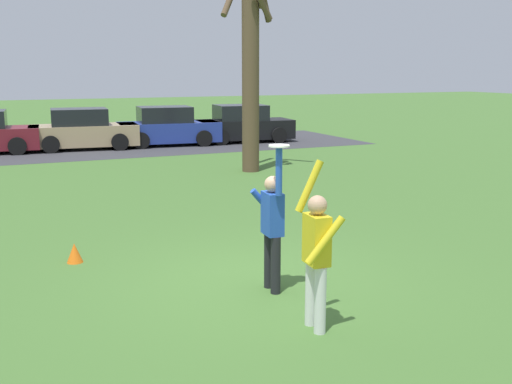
{
  "coord_description": "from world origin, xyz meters",
  "views": [
    {
      "loc": [
        -3.53,
        -7.97,
        3.09
      ],
      "look_at": [
        0.05,
        -0.0,
        1.35
      ],
      "focal_mm": 43.35,
      "sensor_mm": 36.0,
      "label": 1
    }
  ],
  "objects_px": {
    "frisbee_disc": "(279,146)",
    "field_cone_orange": "(75,253)",
    "parked_car_black": "(243,125)",
    "person_catcher": "(272,223)",
    "person_defender": "(316,251)",
    "parked_car_blue": "(168,128)",
    "bare_tree_tall": "(251,59)",
    "parked_car_tan": "(83,131)"
  },
  "relations": [
    {
      "from": "person_catcher",
      "to": "parked_car_blue",
      "type": "bearing_deg",
      "value": 172.77
    },
    {
      "from": "person_catcher",
      "to": "person_defender",
      "type": "height_order",
      "value": "person_catcher"
    },
    {
      "from": "frisbee_disc",
      "to": "bare_tree_tall",
      "type": "xyz_separation_m",
      "value": [
        3.97,
        9.93,
        1.3
      ]
    },
    {
      "from": "person_catcher",
      "to": "frisbee_disc",
      "type": "relative_size",
      "value": 7.42
    },
    {
      "from": "person_defender",
      "to": "bare_tree_tall",
      "type": "distance_m",
      "value": 12.08
    },
    {
      "from": "frisbee_disc",
      "to": "parked_car_black",
      "type": "bearing_deg",
      "value": 68.47
    },
    {
      "from": "parked_car_black",
      "to": "bare_tree_tall",
      "type": "distance_m",
      "value": 8.3
    },
    {
      "from": "person_defender",
      "to": "frisbee_disc",
      "type": "distance_m",
      "value": 1.63
    },
    {
      "from": "person_catcher",
      "to": "field_cone_orange",
      "type": "height_order",
      "value": "person_catcher"
    },
    {
      "from": "field_cone_orange",
      "to": "frisbee_disc",
      "type": "bearing_deg",
      "value": -48.93
    },
    {
      "from": "person_defender",
      "to": "frisbee_disc",
      "type": "xyz_separation_m",
      "value": [
        0.09,
        1.19,
        1.11
      ]
    },
    {
      "from": "person_defender",
      "to": "parked_car_tan",
      "type": "height_order",
      "value": "person_defender"
    },
    {
      "from": "frisbee_disc",
      "to": "field_cone_orange",
      "type": "bearing_deg",
      "value": 131.07
    },
    {
      "from": "parked_car_tan",
      "to": "parked_car_blue",
      "type": "xyz_separation_m",
      "value": [
        3.39,
        -0.14,
        0.0
      ]
    },
    {
      "from": "parked_car_blue",
      "to": "parked_car_black",
      "type": "distance_m",
      "value": 3.32
    },
    {
      "from": "parked_car_black",
      "to": "person_catcher",
      "type": "bearing_deg",
      "value": -106.18
    },
    {
      "from": "person_catcher",
      "to": "field_cone_orange",
      "type": "distance_m",
      "value": 3.53
    },
    {
      "from": "parked_car_tan",
      "to": "parked_car_black",
      "type": "relative_size",
      "value": 1.0
    },
    {
      "from": "bare_tree_tall",
      "to": "field_cone_orange",
      "type": "height_order",
      "value": "bare_tree_tall"
    },
    {
      "from": "parked_car_blue",
      "to": "parked_car_tan",
      "type": "bearing_deg",
      "value": -176.85
    },
    {
      "from": "person_defender",
      "to": "parked_car_blue",
      "type": "height_order",
      "value": "person_defender"
    },
    {
      "from": "parked_car_black",
      "to": "field_cone_orange",
      "type": "bearing_deg",
      "value": -116.64
    },
    {
      "from": "person_catcher",
      "to": "bare_tree_tall",
      "type": "relative_size",
      "value": 0.3
    },
    {
      "from": "bare_tree_tall",
      "to": "parked_car_black",
      "type": "bearing_deg",
      "value": 68.85
    },
    {
      "from": "person_defender",
      "to": "field_cone_orange",
      "type": "xyz_separation_m",
      "value": [
        -2.27,
        3.89,
        -0.82
      ]
    },
    {
      "from": "parked_car_blue",
      "to": "person_defender",
      "type": "bearing_deg",
      "value": -95.35
    },
    {
      "from": "parked_car_tan",
      "to": "frisbee_disc",
      "type": "bearing_deg",
      "value": -84.8
    },
    {
      "from": "parked_car_blue",
      "to": "person_catcher",
      "type": "bearing_deg",
      "value": -95.89
    },
    {
      "from": "person_catcher",
      "to": "frisbee_disc",
      "type": "distance_m",
      "value": 1.13
    },
    {
      "from": "parked_car_black",
      "to": "field_cone_orange",
      "type": "distance_m",
      "value": 17.21
    },
    {
      "from": "frisbee_disc",
      "to": "parked_car_blue",
      "type": "bearing_deg",
      "value": 78.65
    },
    {
      "from": "bare_tree_tall",
      "to": "parked_car_tan",
      "type": "bearing_deg",
      "value": 116.84
    },
    {
      "from": "person_catcher",
      "to": "frisbee_disc",
      "type": "height_order",
      "value": "frisbee_disc"
    },
    {
      "from": "parked_car_blue",
      "to": "frisbee_disc",
      "type": "bearing_deg",
      "value": -95.8
    },
    {
      "from": "parked_car_tan",
      "to": "bare_tree_tall",
      "type": "xyz_separation_m",
      "value": [
        3.87,
        -7.64,
        2.66
      ]
    },
    {
      "from": "parked_car_blue",
      "to": "field_cone_orange",
      "type": "distance_m",
      "value": 15.85
    },
    {
      "from": "frisbee_disc",
      "to": "field_cone_orange",
      "type": "xyz_separation_m",
      "value": [
        -2.35,
        2.7,
        -1.93
      ]
    },
    {
      "from": "person_catcher",
      "to": "parked_car_black",
      "type": "height_order",
      "value": "person_catcher"
    },
    {
      "from": "parked_car_tan",
      "to": "bare_tree_tall",
      "type": "relative_size",
      "value": 0.62
    },
    {
      "from": "person_catcher",
      "to": "field_cone_orange",
      "type": "xyz_separation_m",
      "value": [
        -2.37,
        2.48,
        -0.82
      ]
    },
    {
      "from": "parked_car_tan",
      "to": "parked_car_blue",
      "type": "relative_size",
      "value": 1.0
    },
    {
      "from": "parked_car_tan",
      "to": "field_cone_orange",
      "type": "relative_size",
      "value": 13.3
    }
  ]
}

